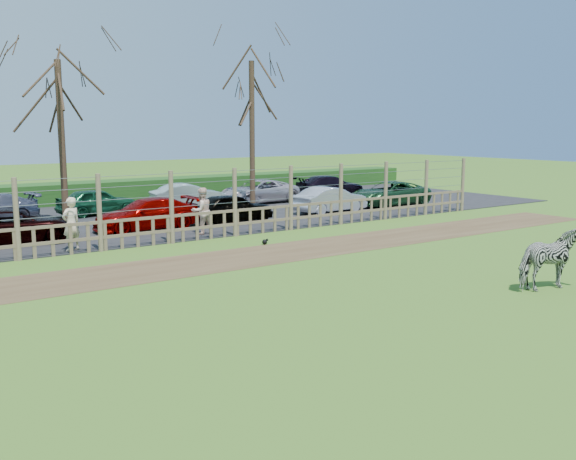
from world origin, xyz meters
TOP-DOWN VIEW (x-y plane):
  - ground at (0.00, 0.00)m, footprint 120.00×120.00m
  - dirt_strip at (0.00, 4.50)m, footprint 34.00×2.80m
  - asphalt at (0.00, 14.50)m, footprint 44.00×13.00m
  - hedge at (0.00, 21.50)m, footprint 46.00×2.00m
  - fence at (0.00, 8.00)m, footprint 30.16×0.16m
  - tree_mid at (-2.00, 13.50)m, footprint 4.80×4.80m
  - tree_right at (7.00, 14.00)m, footprint 4.80×4.80m
  - zebra at (4.89, -3.22)m, footprint 1.90×1.04m
  - visitor_a at (-3.28, 8.46)m, footprint 0.73×0.59m
  - visitor_b at (1.61, 8.89)m, footprint 0.89×0.72m
  - crow at (2.49, 5.99)m, footprint 0.24×0.17m
  - car_2 at (-4.57, 10.85)m, footprint 4.37×2.11m
  - car_3 at (0.39, 11.11)m, footprint 4.15×1.71m
  - car_4 at (4.07, 10.91)m, footprint 3.53×1.44m
  - car_5 at (9.28, 10.88)m, footprint 3.73×1.54m
  - car_6 at (13.42, 11.26)m, footprint 4.36×2.09m
  - car_10 at (0.21, 16.33)m, footprint 3.64×1.74m
  - car_11 at (4.66, 16.18)m, footprint 3.77×1.70m
  - car_12 at (8.59, 15.98)m, footprint 4.38×2.14m
  - car_13 at (13.49, 16.11)m, footprint 4.30×2.15m

SIDE VIEW (x-z plane):
  - ground at x=0.00m, z-range 0.00..0.00m
  - dirt_strip at x=0.00m, z-range 0.00..0.01m
  - asphalt at x=0.00m, z-range 0.00..0.04m
  - crow at x=2.49m, z-range 0.00..0.19m
  - hedge at x=0.00m, z-range 0.00..1.10m
  - car_2 at x=-4.57m, z-range 0.04..1.24m
  - car_3 at x=0.39m, z-range 0.04..1.24m
  - car_4 at x=4.07m, z-range 0.04..1.24m
  - car_5 at x=9.28m, z-range 0.04..1.24m
  - car_6 at x=13.42m, z-range 0.04..1.24m
  - car_10 at x=0.21m, z-range 0.04..1.24m
  - car_11 at x=4.66m, z-range 0.04..1.24m
  - car_12 at x=8.59m, z-range 0.04..1.24m
  - car_13 at x=13.49m, z-range 0.04..1.24m
  - zebra at x=4.89m, z-range 0.00..1.54m
  - fence at x=0.00m, z-range -0.45..2.05m
  - visitor_a at x=-3.28m, z-range 0.04..1.76m
  - visitor_b at x=1.61m, z-range 0.04..1.76m
  - tree_mid at x=-2.00m, z-range 1.45..8.28m
  - tree_right at x=7.00m, z-range 1.57..8.92m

